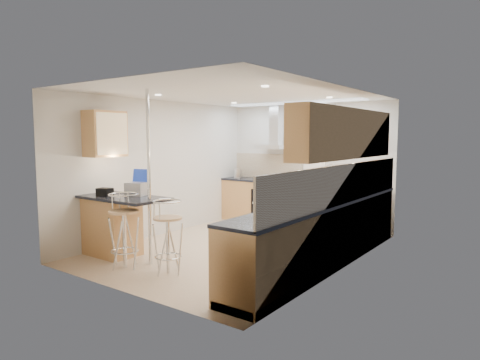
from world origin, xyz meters
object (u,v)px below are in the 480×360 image
Objects in this scene: microwave at (329,190)px; bar_stool_near at (124,230)px; laptop at (136,189)px; bar_stool_end at (168,237)px; bread_bin at (286,204)px.

microwave is 0.49× the size of bar_stool_near.
laptop is (-2.52, -1.43, -0.02)m from microwave.
bar_stool_near is 0.70m from bar_stool_end.
bread_bin is (1.51, 0.52, 0.52)m from bar_stool_end.
microwave is 2.90m from laptop.
laptop is 2.52m from bread_bin.
bar_stool_end is (0.68, 0.18, -0.03)m from bar_stool_near.
bar_stool_end is at bearing 134.66° from microwave.
bread_bin is at bearing -48.72° from bar_stool_end.
microwave reaches higher than bar_stool_near.
microwave is 1.24m from bread_bin.
laptop reaches higher than bar_stool_end.
microwave is 1.79× the size of laptop.
bread_bin is (2.51, 0.19, -0.02)m from laptop.
bread_bin is at bearing 175.22° from microwave.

